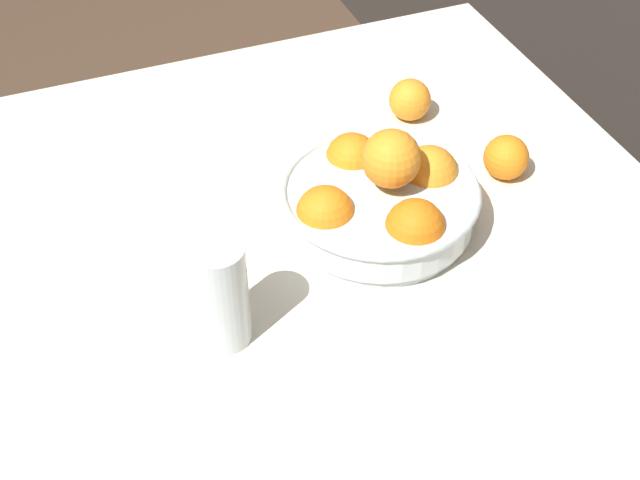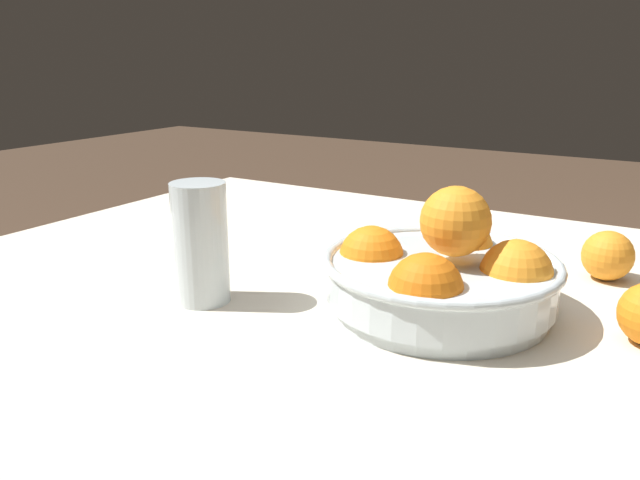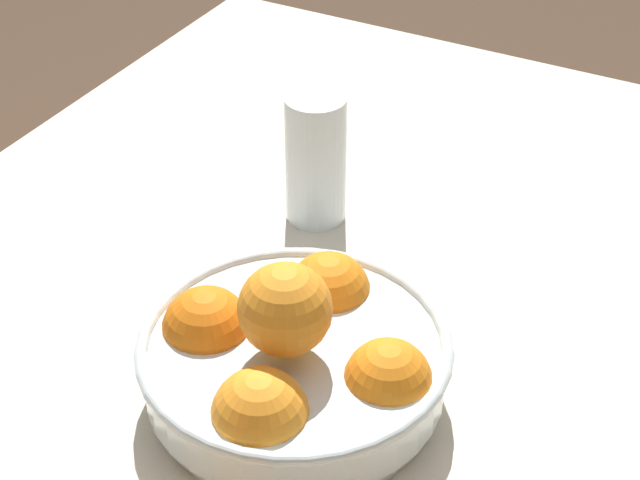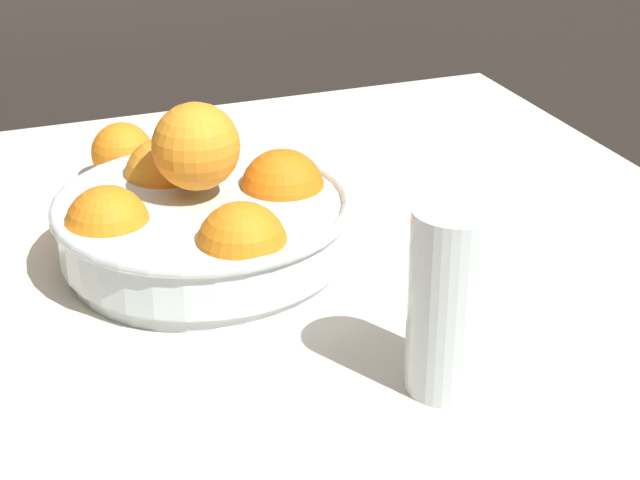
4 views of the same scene
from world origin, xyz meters
The scene contains 5 objects.
dining_table centered at (0.00, 0.00, 0.64)m, with size 1.07×1.19×0.71m.
fruit_bowl centered at (0.00, 0.16, 0.76)m, with size 0.28×0.28×0.16m.
juice_glass centered at (0.12, -0.11, 0.78)m, with size 0.07×0.07×0.15m.
orange_loose_near_bowl centered at (-0.22, 0.32, 0.74)m, with size 0.07×0.07×0.07m, color orange.
orange_loose_front centered at (-0.03, 0.38, 0.74)m, with size 0.07×0.07×0.07m, color orange.
Camera 1 is at (0.85, -0.27, 1.56)m, focal length 50.00 mm.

